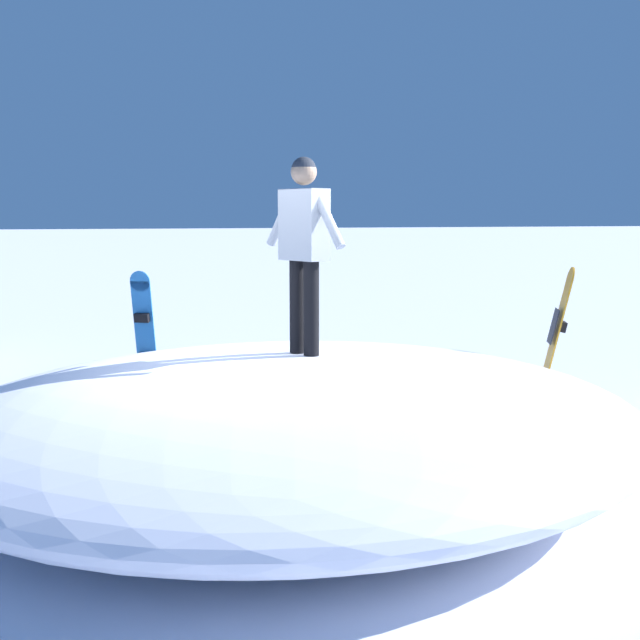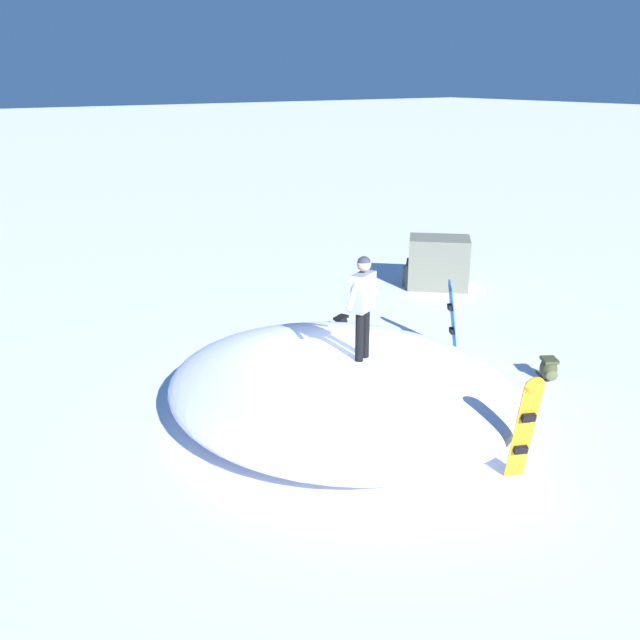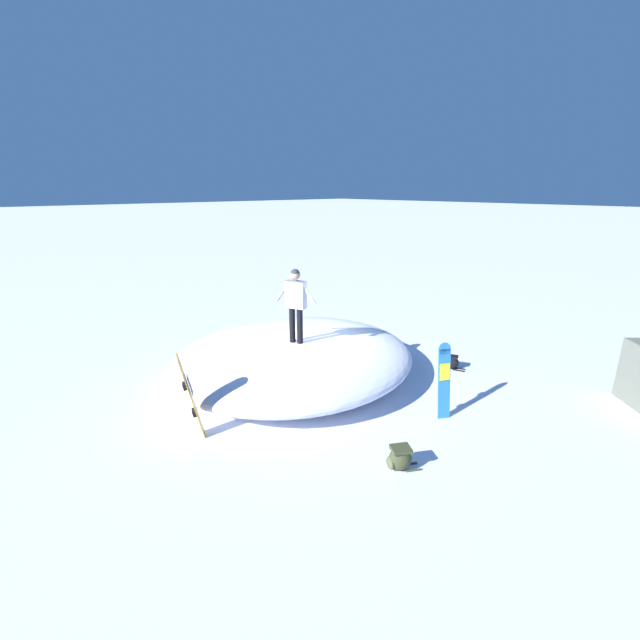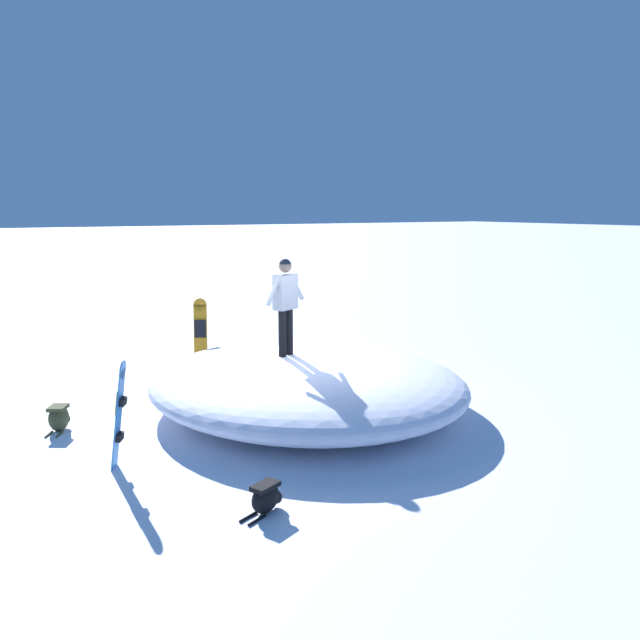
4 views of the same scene
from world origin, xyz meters
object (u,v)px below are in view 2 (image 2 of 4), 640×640
object	(u,v)px
snowboard_primary_upright	(452,315)
backpack_far	(341,324)
snowboard_secondary_upright	(525,427)
backpack_near	(549,369)
snowboarder_standing	(363,298)

from	to	relation	value
snowboard_primary_upright	backpack_far	bearing A→B (deg)	27.95
snowboard_primary_upright	snowboard_secondary_upright	world-z (taller)	snowboard_secondary_upright
backpack_near	backpack_far	size ratio (longest dim) A/B	0.93
snowboarder_standing	snowboard_primary_upright	distance (m)	3.71
snowboard_primary_upright	backpack_near	world-z (taller)	snowboard_primary_upright
backpack_near	backpack_far	bearing A→B (deg)	21.78
snowboard_secondary_upright	backpack_near	world-z (taller)	snowboard_secondary_upright
snowboarder_standing	snowboard_primary_upright	world-z (taller)	snowboarder_standing
snowboarder_standing	backpack_near	xyz separation A→B (m)	(-0.89, -3.81, -1.86)
snowboarder_standing	snowboard_secondary_upright	bearing A→B (deg)	-169.42
snowboarder_standing	snowboard_secondary_upright	size ratio (longest dim) A/B	1.02
snowboarder_standing	snowboard_primary_upright	bearing A→B (deg)	-69.94
snowboard_primary_upright	backpack_near	xyz separation A→B (m)	(-2.09, -0.54, -0.59)
snowboard_primary_upright	backpack_near	size ratio (longest dim) A/B	2.58
snowboard_secondary_upright	snowboard_primary_upright	bearing A→B (deg)	-32.97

